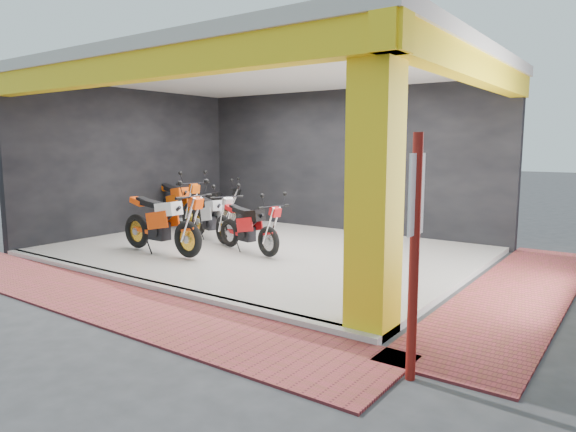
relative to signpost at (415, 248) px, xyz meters
The scene contains 17 objects.
ground 5.01m from the signpost, 160.56° to the left, with size 80.00×80.00×0.00m, color #2D2D30.
showroom_floor 5.96m from the signpost, 141.69° to the left, with size 8.00×6.00×0.10m, color white.
showroom_ceiling 6.29m from the signpost, 141.69° to the left, with size 8.40×6.40×0.20m, color beige.
back_wall 8.14m from the signpost, 124.28° to the left, with size 8.20×0.20×3.50m, color black.
left_wall 9.41m from the signpost, 157.38° to the left, with size 0.20×6.20×3.50m, color black.
corner_column 1.30m from the signpost, 133.69° to the left, with size 0.50×0.50×3.50m, color yellow.
header_beam_front 5.05m from the signpost, behind, with size 8.40×0.30×0.40m, color yellow.
header_beam_right 4.19m from the signpost, 99.07° to the left, with size 0.30×6.40×0.40m, color yellow.
floor_kerb 4.77m from the signpost, behind, with size 8.00×0.20×0.10m, color white.
paver_front 4.75m from the signpost, behind, with size 9.00×1.40×0.03m, color #983138.
paver_right 3.83m from the signpost, 86.47° to the left, with size 1.40×7.00×0.03m, color #983138.
signpost is the anchor object (origin of this frame).
moto_hero 5.55m from the signpost, 158.05° to the left, with size 2.29×0.85×1.40m, color #F1440A, non-canonical shape.
moto_row_a 6.50m from the signpost, 148.12° to the left, with size 2.02×0.75×1.23m, color #B4B7BC, non-canonical shape.
moto_row_b 5.01m from the signpost, 143.13° to the left, with size 1.92×0.71×1.17m, color red, non-canonical shape.
moto_row_c 8.34m from the signpost, 150.21° to the left, with size 2.33×0.86×1.42m, color #DF5009, non-canonical shape.
moto_row_d 8.62m from the signpost, 143.27° to the left, with size 1.98×0.73×1.21m, color black, non-canonical shape.
Camera 1 is at (6.29, -5.99, 2.18)m, focal length 32.00 mm.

